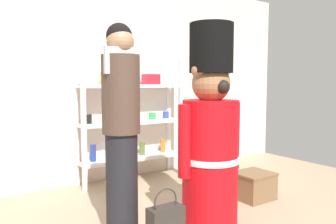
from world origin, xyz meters
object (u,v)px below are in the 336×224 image
(merchandise_shelf, at_px, (131,119))
(display_crate, at_px, (253,185))
(person_shopper, at_px, (121,126))
(teddy_bear_guard, at_px, (210,137))

(merchandise_shelf, bearing_deg, display_crate, -61.57)
(person_shopper, bearing_deg, merchandise_shelf, 60.21)
(display_crate, bearing_deg, person_shopper, -177.98)
(person_shopper, xyz_separation_m, display_crate, (1.57, 0.06, -0.76))
(person_shopper, relative_size, display_crate, 4.37)
(merchandise_shelf, distance_m, teddy_bear_guard, 1.62)
(teddy_bear_guard, bearing_deg, person_shopper, 166.30)
(merchandise_shelf, bearing_deg, teddy_bear_guard, -92.46)
(person_shopper, distance_m, display_crate, 1.74)
(person_shopper, height_order, display_crate, person_shopper)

